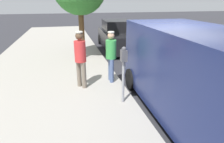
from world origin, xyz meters
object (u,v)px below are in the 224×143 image
pedestrian_in_green (111,54)px  parked_sedan_behind (118,36)px  pedestrian_in_red (80,56)px  parked_van (204,77)px  parking_meter_near (124,66)px

pedestrian_in_green → parked_sedan_behind: pedestrian_in_green is taller
pedestrian_in_red → parked_van: 3.38m
pedestrian_in_green → parked_sedan_behind: bearing=-108.1°
parking_meter_near → parked_sedan_behind: size_ratio=0.34×
pedestrian_in_green → parked_van: size_ratio=0.32×
pedestrian_in_green → parked_van: bearing=120.2°
pedestrian_in_red → pedestrian_in_green: pedestrian_in_red is taller
parking_meter_near → parked_sedan_behind: (-1.63, -6.36, -0.43)m
parked_van → parked_sedan_behind: (-0.13, -7.45, -0.41)m
pedestrian_in_red → parked_van: parked_van is taller
pedestrian_in_green → parked_van: 2.94m
parking_meter_near → parked_sedan_behind: 6.58m
pedestrian_in_green → parked_sedan_behind: 5.17m
parked_van → pedestrian_in_green: bearing=-59.8°
parked_sedan_behind → pedestrian_in_green: bearing=71.9°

